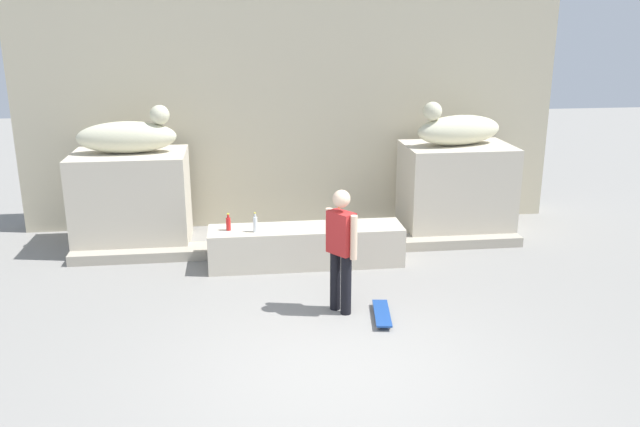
{
  "coord_description": "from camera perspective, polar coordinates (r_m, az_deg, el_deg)",
  "views": [
    {
      "loc": [
        -0.99,
        -6.48,
        3.78
      ],
      "look_at": [
        0.11,
        2.37,
        1.1
      ],
      "focal_mm": 37.09,
      "sensor_mm": 36.0,
      "label": 1
    }
  ],
  "objects": [
    {
      "name": "ground_plane",
      "position": [
        7.57,
        1.44,
        -13.25
      ],
      "size": [
        40.0,
        40.0,
        0.0
      ],
      "primitive_type": "plane",
      "color": "gray"
    },
    {
      "name": "facade_wall",
      "position": [
        12.32,
        -2.51,
        12.31
      ],
      "size": [
        9.76,
        0.6,
        5.67
      ],
      "primitive_type": "cube",
      "color": "#BEB497",
      "rests_on": "ground_plane"
    },
    {
      "name": "pedestal_left",
      "position": [
        11.53,
        -15.91,
        1.12
      ],
      "size": [
        1.86,
        1.29,
        1.61
      ],
      "primitive_type": "cube",
      "color": "beige",
      "rests_on": "ground_plane"
    },
    {
      "name": "pedestal_right",
      "position": [
        12.01,
        11.62,
        2.03
      ],
      "size": [
        1.86,
        1.29,
        1.61
      ],
      "primitive_type": "cube",
      "color": "beige",
      "rests_on": "ground_plane"
    },
    {
      "name": "statue_reclining_left",
      "position": [
        11.29,
        -16.16,
        6.46
      ],
      "size": [
        1.61,
        0.59,
        0.78
      ],
      "rotation": [
        0.0,
        0.0,
        0.02
      ],
      "color": "beige",
      "rests_on": "pedestal_left"
    },
    {
      "name": "statue_reclining_right",
      "position": [
        11.76,
        11.78,
        7.15
      ],
      "size": [
        1.69,
        0.93,
        0.78
      ],
      "rotation": [
        0.0,
        0.0,
        3.39
      ],
      "color": "beige",
      "rests_on": "pedestal_right"
    },
    {
      "name": "ledge_block",
      "position": [
        10.39,
        -1.2,
        -2.81
      ],
      "size": [
        3.03,
        0.71,
        0.61
      ],
      "primitive_type": "cube",
      "color": "beige",
      "rests_on": "ground_plane"
    },
    {
      "name": "skater",
      "position": [
        8.56,
        1.82,
        -2.81
      ],
      "size": [
        0.37,
        0.45,
        1.67
      ],
      "rotation": [
        0.0,
        0.0,
        2.21
      ],
      "color": "black",
      "rests_on": "ground_plane"
    },
    {
      "name": "skateboard",
      "position": [
        8.72,
        5.37,
        -8.57
      ],
      "size": [
        0.3,
        0.82,
        0.08
      ],
      "rotation": [
        0.0,
        0.0,
        1.44
      ],
      "color": "navy",
      "rests_on": "ground_plane"
    },
    {
      "name": "bottle_orange",
      "position": [
        10.54,
        1.64,
        -0.15
      ],
      "size": [
        0.07,
        0.07,
        0.27
      ],
      "color": "orange",
      "rests_on": "ledge_block"
    },
    {
      "name": "bottle_red",
      "position": [
        10.22,
        -7.91,
        -0.86
      ],
      "size": [
        0.07,
        0.07,
        0.27
      ],
      "color": "red",
      "rests_on": "ledge_block"
    },
    {
      "name": "bottle_clear",
      "position": [
        10.09,
        -5.61,
        -0.9
      ],
      "size": [
        0.07,
        0.07,
        0.31
      ],
      "color": "silver",
      "rests_on": "ledge_block"
    },
    {
      "name": "stair_step",
      "position": [
        11.01,
        -1.51,
        -2.9
      ],
      "size": [
        7.48,
        0.5,
        0.17
      ],
      "primitive_type": "cube",
      "color": "#A9A08F",
      "rests_on": "ground_plane"
    }
  ]
}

